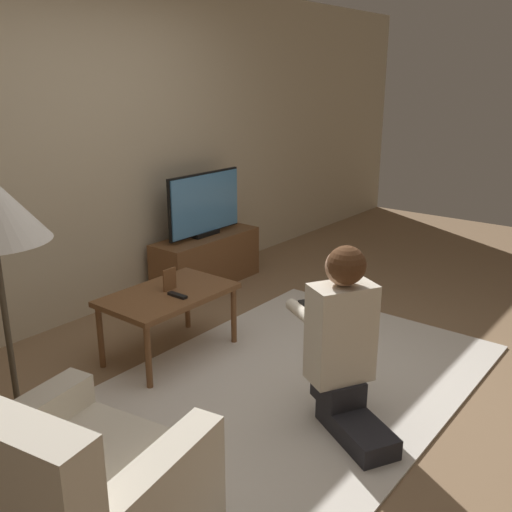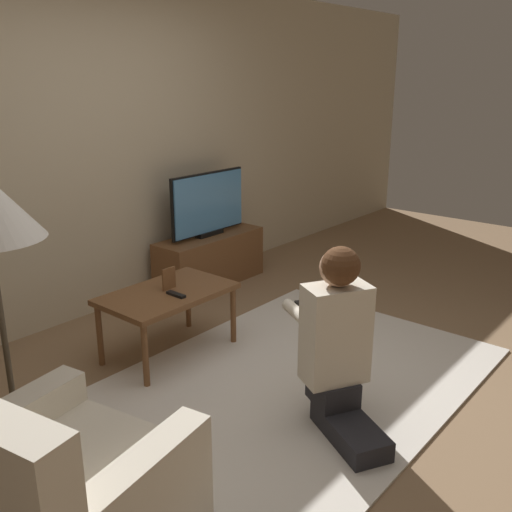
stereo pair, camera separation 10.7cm
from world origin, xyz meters
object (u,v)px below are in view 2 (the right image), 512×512
person_kneeling (337,340)px  armchair (56,503)px  coffee_table (168,298)px  tv (208,204)px

person_kneeling → armchair: bearing=17.3°
armchair → person_kneeling: 1.54m
coffee_table → person_kneeling: size_ratio=0.87×
armchair → coffee_table: bearing=-65.4°
tv → coffee_table: bearing=-147.0°
tv → armchair: tv is taller
tv → armchair: 3.23m
tv → person_kneeling: 2.41m
tv → armchair: size_ratio=0.90×
coffee_table → person_kneeling: 1.32m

